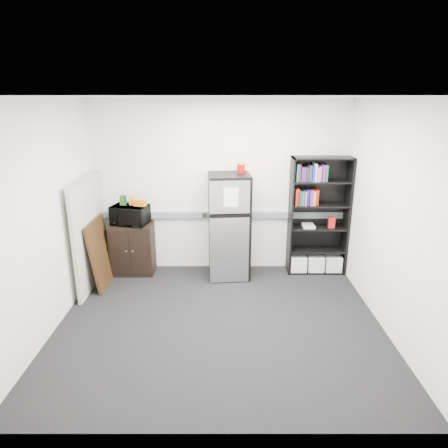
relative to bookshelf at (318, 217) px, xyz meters
name	(u,v)px	position (x,y,z in m)	size (l,w,h in m)	color
floor	(220,322)	(-1.53, -1.57, -0.91)	(4.00, 4.00, 0.00)	black
wall_back	(220,187)	(-1.53, 0.18, 0.44)	(4.00, 0.02, 2.70)	white
wall_right	(392,219)	(0.47, -1.57, 0.44)	(0.02, 3.50, 2.70)	white
wall_left	(46,219)	(-3.53, -1.57, 0.44)	(0.02, 3.50, 2.70)	white
ceiling	(219,97)	(-1.53, -1.57, 1.79)	(4.00, 3.50, 0.02)	white
electrical_raceway	(220,215)	(-1.53, 0.15, -0.01)	(3.92, 0.05, 0.10)	slate
wall_note	(198,175)	(-1.88, 0.18, 0.64)	(0.14, 0.00, 0.10)	white
bookshelf	(318,217)	(0.00, 0.00, 0.00)	(0.90, 0.34, 1.85)	black
cubicle_partition	(90,233)	(-3.43, -0.49, -0.10)	(0.06, 1.30, 1.62)	#AAA596
cabinet	(133,249)	(-2.92, -0.06, -0.50)	(0.66, 0.44, 0.82)	black
microwave	(130,215)	(-2.92, -0.08, 0.06)	(0.54, 0.36, 0.30)	black
snack_box_a	(122,200)	(-3.03, -0.05, 0.28)	(0.07, 0.05, 0.15)	#225F1B
snack_box_b	(124,200)	(-3.00, -0.05, 0.28)	(0.07, 0.05, 0.15)	#0C3418
snack_box_c	(131,201)	(-2.89, -0.05, 0.28)	(0.07, 0.05, 0.14)	orange
snack_bag	(140,203)	(-2.75, -0.10, 0.26)	(0.18, 0.10, 0.10)	orange
refrigerator	(229,226)	(-1.39, -0.14, -0.11)	(0.66, 0.68, 1.61)	black
coffee_can	(241,167)	(-1.22, -0.02, 0.79)	(0.12, 0.12, 0.17)	#A40707
framed_poster	(101,253)	(-3.30, -0.48, -0.41)	(0.18, 0.78, 1.00)	#311C0D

